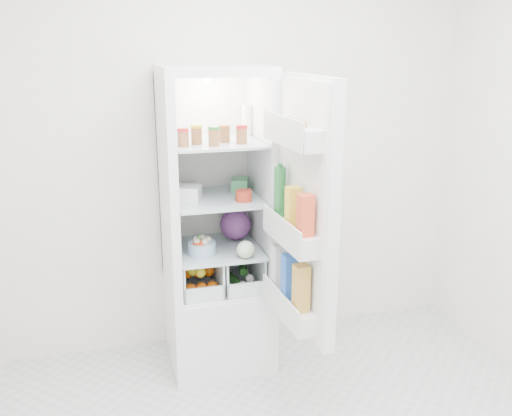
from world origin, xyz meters
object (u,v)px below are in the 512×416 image
object	(u,v)px
mushroom_bowl	(202,248)
refrigerator	(216,257)
red_cabbage	(235,224)
fridge_door	(302,215)

from	to	relation	value
mushroom_bowl	refrigerator	bearing A→B (deg)	54.02
refrigerator	red_cabbage	bearing A→B (deg)	21.40
refrigerator	red_cabbage	world-z (taller)	refrigerator
refrigerator	fridge_door	world-z (taller)	refrigerator
refrigerator	mushroom_bowl	distance (m)	0.22
mushroom_bowl	fridge_door	size ratio (longest dim) A/B	0.12
refrigerator	mushroom_bowl	bearing A→B (deg)	-125.98
red_cabbage	fridge_door	world-z (taller)	fridge_door
refrigerator	fridge_door	size ratio (longest dim) A/B	1.38
fridge_door	mushroom_bowl	bearing A→B (deg)	37.83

